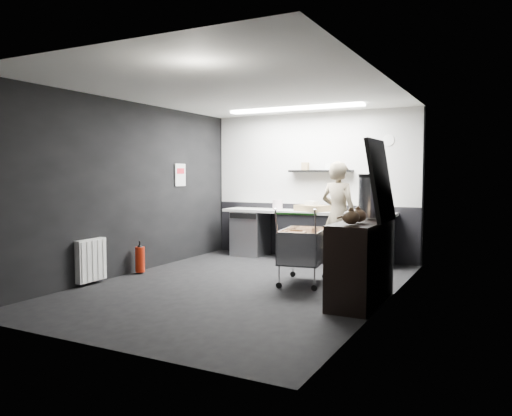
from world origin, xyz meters
The scene contains 22 objects.
floor centered at (0.00, 0.00, 0.00)m, with size 5.50×5.50×0.00m, color black.
ceiling centered at (0.00, 0.00, 2.70)m, with size 5.50×5.50×0.00m, color white.
wall_back centered at (0.00, 2.75, 1.35)m, with size 5.50×5.50×0.00m, color black.
wall_front centered at (0.00, -2.75, 1.35)m, with size 5.50×5.50×0.00m, color black.
wall_left centered at (-2.00, 0.00, 1.35)m, with size 5.50×5.50×0.00m, color black.
wall_right centered at (2.00, 0.00, 1.35)m, with size 5.50×5.50×0.00m, color black.
kitchen_wall_panel centered at (0.00, 2.73, 1.85)m, with size 3.95×0.02×1.70m, color silver.
dado_panel centered at (0.00, 2.73, 0.50)m, with size 3.95×0.02×1.00m, color black.
floating_shelf centered at (0.20, 2.62, 1.62)m, with size 1.20×0.22×0.04m, color black.
wall_clock centered at (1.40, 2.72, 2.15)m, with size 0.20×0.20×0.03m, color white.
poster centered at (-1.98, 1.30, 1.55)m, with size 0.02×0.30×0.40m, color silver.
poster_red_band centered at (-1.98, 1.30, 1.62)m, with size 0.01×0.22×0.10m, color red.
radiator centered at (-1.94, -0.90, 0.35)m, with size 0.10×0.50×0.60m, color white.
ceiling_strip centered at (0.00, 1.85, 2.67)m, with size 2.40×0.20×0.04m, color white.
prep_counter centered at (0.14, 2.42, 0.46)m, with size 3.20×0.61×0.90m.
person centered at (0.76, 1.97, 0.89)m, with size 0.65×0.43×1.78m, color #BCB295.
shopping_cart centered at (0.70, 0.56, 0.50)m, with size 0.72×1.05×1.06m.
sideboard centered at (1.74, -0.09, 0.63)m, with size 0.57×1.33×1.99m.
fire_extinguisher centered at (-1.85, 0.04, 0.24)m, with size 0.15×0.15×0.49m.
cardboard_box centered at (0.14, 2.37, 0.95)m, with size 0.55×0.42×0.11m, color #9A7E52.
pink_tub centered at (-0.57, 2.42, 0.99)m, with size 0.18×0.18×0.18m, color silver.
white_container centered at (0.13, 2.37, 0.99)m, with size 0.21×0.16×0.18m, color white.
Camera 1 is at (3.36, -6.03, 1.58)m, focal length 35.00 mm.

